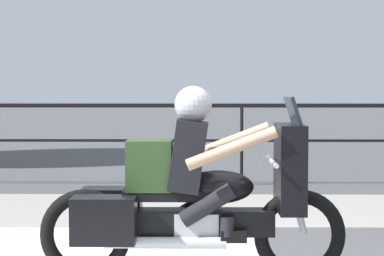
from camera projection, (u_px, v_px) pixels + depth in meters
The scene contains 3 objects.
sidewalk_band at pixel (251, 209), 9.18m from camera, with size 44.00×2.40×0.01m, color #99968E.
fence_railing at pixel (242, 121), 11.31m from camera, with size 36.00×0.05×1.25m.
motorcycle at pixel (192, 194), 5.82m from camera, with size 2.39×0.76×1.52m.
Camera 1 is at (-0.60, -5.72, 1.53)m, focal length 70.00 mm.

